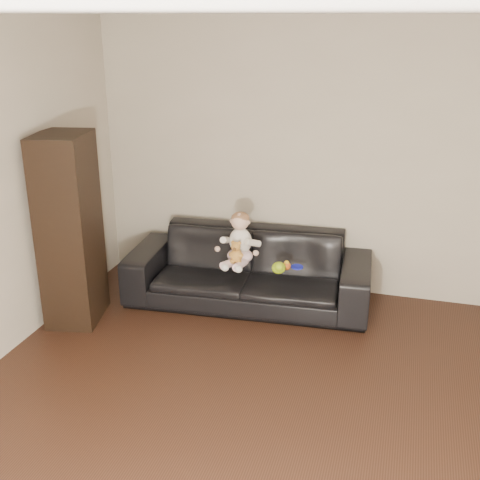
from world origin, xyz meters
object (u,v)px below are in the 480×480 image
(teddy_bear, at_px, (236,252))
(toy_rattle, at_px, (287,266))
(toy_blue_disc, at_px, (297,267))
(cabinet, at_px, (70,230))
(baby, at_px, (240,241))
(sofa, at_px, (248,269))
(toy_green, at_px, (279,268))

(teddy_bear, bearing_deg, toy_rattle, 28.72)
(teddy_bear, bearing_deg, toy_blue_disc, 34.11)
(cabinet, height_order, teddy_bear, cabinet)
(cabinet, bearing_deg, baby, 13.39)
(cabinet, xyz_separation_m, toy_rattle, (1.80, 0.59, -0.37))
(cabinet, distance_m, toy_rattle, 1.93)
(cabinet, height_order, toy_rattle, cabinet)
(sofa, relative_size, cabinet, 1.35)
(toy_rattle, bearing_deg, toy_blue_disc, 41.42)
(toy_blue_disc, bearing_deg, toy_green, -129.15)
(baby, xyz_separation_m, toy_rattle, (0.45, -0.04, -0.18))
(cabinet, xyz_separation_m, toy_blue_disc, (1.88, 0.67, -0.40))
(toy_green, distance_m, toy_blue_disc, 0.22)
(cabinet, relative_size, toy_rattle, 21.92)
(cabinet, bearing_deg, toy_blue_disc, 7.66)
(sofa, bearing_deg, cabinet, -155.37)
(baby, bearing_deg, toy_rattle, 11.61)
(sofa, height_order, cabinet, cabinet)
(sofa, bearing_deg, baby, -116.76)
(toy_rattle, distance_m, toy_blue_disc, 0.12)
(cabinet, relative_size, teddy_bear, 8.15)
(toy_rattle, height_order, toy_blue_disc, toy_rattle)
(sofa, distance_m, teddy_bear, 0.38)
(baby, height_order, toy_blue_disc, baby)
(toy_green, bearing_deg, toy_rattle, 60.69)
(cabinet, xyz_separation_m, baby, (1.35, 0.64, -0.19))
(toy_rattle, bearing_deg, baby, 174.71)
(sofa, distance_m, toy_blue_disc, 0.50)
(baby, xyz_separation_m, toy_blue_disc, (0.54, 0.03, -0.21))
(teddy_bear, relative_size, toy_green, 1.39)
(toy_blue_disc, bearing_deg, sofa, 169.30)
(cabinet, bearing_deg, teddy_bear, 7.92)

